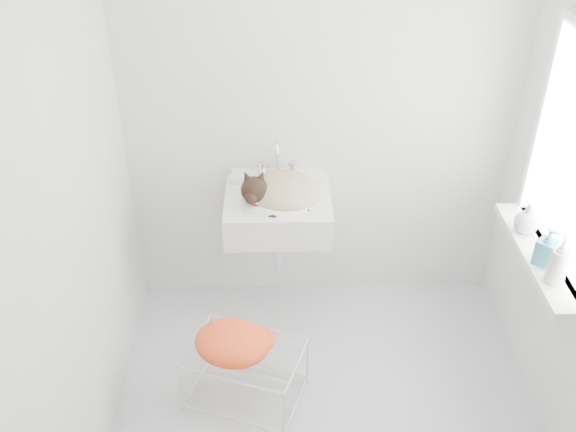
{
  "coord_description": "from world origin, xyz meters",
  "views": [
    {
      "loc": [
        -0.26,
        -2.3,
        2.74
      ],
      "look_at": [
        -0.19,
        0.5,
        0.88
      ],
      "focal_mm": 40.77,
      "sensor_mm": 36.0,
      "label": 1
    }
  ],
  "objects_px": {
    "sink": "(278,197)",
    "bottle_b": "(542,263)",
    "cat": "(280,192)",
    "wire_rack": "(246,376)",
    "bottle_c": "(524,231)",
    "bottle_a": "(553,282)"
  },
  "relations": [
    {
      "from": "sink",
      "to": "bottle_c",
      "type": "height_order",
      "value": "sink"
    },
    {
      "from": "cat",
      "to": "wire_rack",
      "type": "xyz_separation_m",
      "value": [
        -0.19,
        -0.63,
        -0.74
      ]
    },
    {
      "from": "cat",
      "to": "bottle_b",
      "type": "bearing_deg",
      "value": -29.06
    },
    {
      "from": "wire_rack",
      "to": "bottle_b",
      "type": "distance_m",
      "value": 1.59
    },
    {
      "from": "bottle_a",
      "to": "bottle_b",
      "type": "distance_m",
      "value": 0.14
    },
    {
      "from": "wire_rack",
      "to": "cat",
      "type": "bearing_deg",
      "value": 72.92
    },
    {
      "from": "sink",
      "to": "bottle_a",
      "type": "relative_size",
      "value": 2.91
    },
    {
      "from": "cat",
      "to": "bottle_a",
      "type": "height_order",
      "value": "cat"
    },
    {
      "from": "bottle_a",
      "to": "sink",
      "type": "bearing_deg",
      "value": 148.42
    },
    {
      "from": "cat",
      "to": "bottle_b",
      "type": "height_order",
      "value": "cat"
    },
    {
      "from": "cat",
      "to": "bottle_a",
      "type": "bearing_deg",
      "value": -33.94
    },
    {
      "from": "wire_rack",
      "to": "bottle_a",
      "type": "bearing_deg",
      "value": -4.47
    },
    {
      "from": "bottle_b",
      "to": "bottle_c",
      "type": "xyz_separation_m",
      "value": [
        0.0,
        0.26,
        0.0
      ]
    },
    {
      "from": "cat",
      "to": "bottle_a",
      "type": "relative_size",
      "value": 2.19
    },
    {
      "from": "bottle_a",
      "to": "bottle_b",
      "type": "xyz_separation_m",
      "value": [
        0.0,
        0.14,
        0.0
      ]
    },
    {
      "from": "sink",
      "to": "bottle_b",
      "type": "bearing_deg",
      "value": -26.78
    },
    {
      "from": "wire_rack",
      "to": "sink",
      "type": "bearing_deg",
      "value": 74.41
    },
    {
      "from": "sink",
      "to": "bottle_b",
      "type": "distance_m",
      "value": 1.39
    },
    {
      "from": "wire_rack",
      "to": "bottle_b",
      "type": "bearing_deg",
      "value": 1.02
    },
    {
      "from": "cat",
      "to": "bottle_c",
      "type": "distance_m",
      "value": 1.28
    },
    {
      "from": "bottle_a",
      "to": "wire_rack",
      "type": "bearing_deg",
      "value": 175.53
    },
    {
      "from": "bottle_c",
      "to": "bottle_b",
      "type": "bearing_deg",
      "value": -90.0
    }
  ]
}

